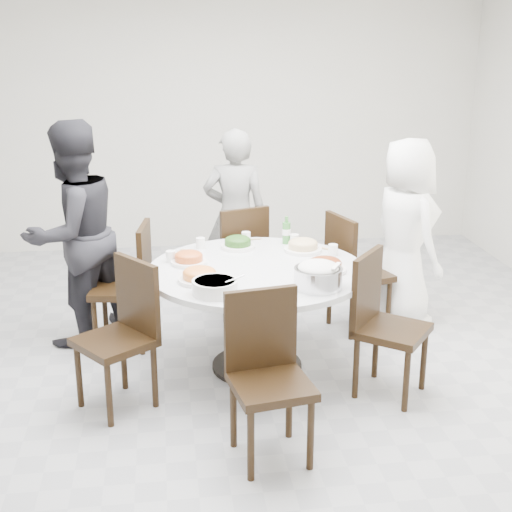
{
  "coord_description": "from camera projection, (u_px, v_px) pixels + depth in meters",
  "views": [
    {
      "loc": [
        -0.46,
        -4.64,
        2.32
      ],
      "look_at": [
        0.16,
        -0.01,
        0.82
      ],
      "focal_mm": 50.0,
      "sensor_mm": 36.0,
      "label": 1
    }
  ],
  "objects": [
    {
      "name": "chair_se",
      "position": [
        393.0,
        327.0,
        4.6
      ],
      "size": [
        0.59,
        0.59,
        0.95
      ],
      "primitive_type": "cube",
      "rotation": [
        0.0,
        0.0,
        7.18
      ],
      "color": "black",
      "rests_on": "floor"
    },
    {
      "name": "diner_middle",
      "position": [
        235.0,
        216.0,
        6.17
      ],
      "size": [
        0.6,
        0.44,
        1.52
      ],
      "primitive_type": "imported",
      "rotation": [
        0.0,
        0.0,
        3.0
      ],
      "color": "black",
      "rests_on": "floor"
    },
    {
      "name": "dish_greens",
      "position": [
        238.0,
        244.0,
        5.3
      ],
      "size": [
        0.25,
        0.25,
        0.07
      ],
      "primitive_type": "cylinder",
      "color": "white",
      "rests_on": "dining_table"
    },
    {
      "name": "diner_right",
      "position": [
        405.0,
        233.0,
        5.67
      ],
      "size": [
        0.66,
        0.84,
        1.52
      ],
      "primitive_type": "imported",
      "rotation": [
        0.0,
        0.0,
        1.84
      ],
      "color": "white",
      "rests_on": "floor"
    },
    {
      "name": "wall_back",
      "position": [
        203.0,
        118.0,
        7.54
      ],
      "size": [
        6.0,
        0.01,
        2.8
      ],
      "primitive_type": "cube",
      "color": "silver",
      "rests_on": "ground"
    },
    {
      "name": "chair_sw",
      "position": [
        114.0,
        338.0,
        4.44
      ],
      "size": [
        0.59,
        0.59,
        0.95
      ],
      "primitive_type": "cube",
      "rotation": [
        0.0,
        0.0,
        5.36
      ],
      "color": "black",
      "rests_on": "floor"
    },
    {
      "name": "dish_orange",
      "position": [
        189.0,
        259.0,
        4.95
      ],
      "size": [
        0.25,
        0.25,
        0.07
      ],
      "primitive_type": "cylinder",
      "color": "white",
      "rests_on": "dining_table"
    },
    {
      "name": "beverage_bottle",
      "position": [
        286.0,
        230.0,
        5.4
      ],
      "size": [
        0.06,
        0.06,
        0.21
      ],
      "primitive_type": "cylinder",
      "color": "#337830",
      "rests_on": "dining_table"
    },
    {
      "name": "chopsticks",
      "position": [
        242.0,
        240.0,
        5.5
      ],
      "size": [
        0.24,
        0.04,
        0.01
      ],
      "primitive_type": null,
      "color": "tan",
      "rests_on": "dining_table"
    },
    {
      "name": "dining_table",
      "position": [
        257.0,
        318.0,
        4.99
      ],
      "size": [
        1.5,
        1.5,
        0.75
      ],
      "primitive_type": "cylinder",
      "color": "silver",
      "rests_on": "floor"
    },
    {
      "name": "dish_pale",
      "position": [
        303.0,
        246.0,
        5.23
      ],
      "size": [
        0.28,
        0.28,
        0.07
      ],
      "primitive_type": "cylinder",
      "color": "white",
      "rests_on": "dining_table"
    },
    {
      "name": "soup_bowl",
      "position": [
        215.0,
        287.0,
        4.4
      ],
      "size": [
        0.29,
        0.29,
        0.09
      ],
      "primitive_type": "cylinder",
      "color": "white",
      "rests_on": "dining_table"
    },
    {
      "name": "chair_s",
      "position": [
        271.0,
        382.0,
        3.89
      ],
      "size": [
        0.49,
        0.49,
        0.95
      ],
      "primitive_type": "cube",
      "rotation": [
        0.0,
        0.0,
        6.45
      ],
      "color": "black",
      "rests_on": "floor"
    },
    {
      "name": "floor",
      "position": [
        234.0,
        364.0,
        5.14
      ],
      "size": [
        6.0,
        6.0,
        0.01
      ],
      "primitive_type": "cube",
      "color": "#A4A5A9",
      "rests_on": "ground"
    },
    {
      "name": "wall_front",
      "position": [
        345.0,
        393.0,
        1.89
      ],
      "size": [
        6.0,
        0.01,
        2.8
      ],
      "primitive_type": "cube",
      "color": "silver",
      "rests_on": "ground"
    },
    {
      "name": "rice_bowl",
      "position": [
        318.0,
        278.0,
        4.49
      ],
      "size": [
        0.31,
        0.31,
        0.13
      ],
      "primitive_type": "cylinder",
      "color": "silver",
      "rests_on": "dining_table"
    },
    {
      "name": "tea_cups",
      "position": [
        250.0,
        236.0,
        5.49
      ],
      "size": [
        0.07,
        0.07,
        0.08
      ],
      "primitive_type": "cylinder",
      "color": "white",
      "rests_on": "dining_table"
    },
    {
      "name": "chair_ne",
      "position": [
        360.0,
        272.0,
        5.63
      ],
      "size": [
        0.52,
        0.52,
        0.95
      ],
      "primitive_type": "cube",
      "rotation": [
        0.0,
        0.0,
        1.87
      ],
      "color": "black",
      "rests_on": "floor"
    },
    {
      "name": "dish_tofu",
      "position": [
        199.0,
        276.0,
        4.61
      ],
      "size": [
        0.28,
        0.28,
        0.07
      ],
      "primitive_type": "cylinder",
      "color": "white",
      "rests_on": "dining_table"
    },
    {
      "name": "chair_nw",
      "position": [
        121.0,
        286.0,
        5.33
      ],
      "size": [
        0.48,
        0.48,
        0.95
      ],
      "primitive_type": "cube",
      "rotation": [
        0.0,
        0.0,
        4.57
      ],
      "color": "black",
      "rests_on": "floor"
    },
    {
      "name": "chair_n",
      "position": [
        235.0,
        259.0,
        5.95
      ],
      "size": [
        0.53,
        0.53,
        0.95
      ],
      "primitive_type": "cube",
      "rotation": [
        0.0,
        0.0,
        3.47
      ],
      "color": "black",
      "rests_on": "floor"
    },
    {
      "name": "dish_redbrown",
      "position": [
        325.0,
        266.0,
        4.8
      ],
      "size": [
        0.29,
        0.29,
        0.07
      ],
      "primitive_type": "cylinder",
      "color": "white",
      "rests_on": "dining_table"
    },
    {
      "name": "diner_left",
      "position": [
        73.0,
        234.0,
        5.31
      ],
      "size": [
        1.04,
        1.03,
        1.7
      ],
      "primitive_type": "imported",
      "rotation": [
        0.0,
        0.0,
        3.91
      ],
      "color": "black",
      "rests_on": "floor"
    }
  ]
}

